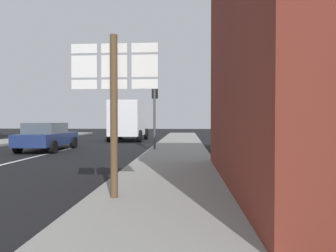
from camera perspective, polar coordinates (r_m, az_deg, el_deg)
The scene contains 7 objects.
ground_plane at distance 15.51m, azimuth -21.66°, elevation -4.87°, with size 80.00×80.00×0.00m, color black.
sidewalk_right at distance 12.05m, azimuth 1.55°, elevation -6.15°, with size 2.95×44.00×0.14m, color gray.
lane_centre_stripe at distance 12.04m, azimuth -29.87°, elevation -6.62°, with size 0.16×12.00×0.01m, color silver.
sedan_far at distance 16.40m, azimuth -22.88°, elevation -1.89°, with size 2.06×4.25×1.47m.
delivery_truck at distance 22.57m, azimuth -7.83°, elevation 1.25°, with size 2.48×5.00×3.05m.
route_sign_post at distance 5.51m, azimuth -10.68°, elevation 5.35°, with size 1.66×0.14×3.20m.
traffic_light_near_right at distance 14.74m, azimuth -2.66°, elevation 5.36°, with size 0.30×0.49×3.63m.
Camera 1 is at (6.59, -3.94, 1.60)m, focal length 30.59 mm.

